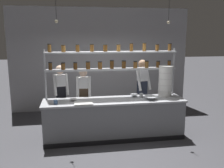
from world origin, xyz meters
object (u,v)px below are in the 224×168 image
(chef_right, at_px, (142,88))
(chef_center, at_px, (84,95))
(prep_bowl_center_back, at_px, (134,96))
(cutting_board, at_px, (84,103))
(chef_left, at_px, (61,94))
(serving_cup_front, at_px, (141,95))
(spice_shelf_unit, at_px, (112,62))
(container_stack, at_px, (165,81))
(prep_bowl_center_front, at_px, (74,100))
(prep_bowl_near_left, at_px, (151,98))
(serving_cup_by_board, at_px, (56,102))

(chef_right, bearing_deg, chef_center, 164.56)
(prep_bowl_center_back, bearing_deg, cutting_board, -160.52)
(chef_left, bearing_deg, serving_cup_front, -28.94)
(cutting_board, height_order, prep_bowl_center_back, prep_bowl_center_back)
(prep_bowl_center_back, bearing_deg, spice_shelf_unit, 166.15)
(chef_left, distance_m, cutting_board, 1.05)
(container_stack, xyz_separation_m, prep_bowl_center_back, (-0.74, 0.07, -0.34))
(container_stack, distance_m, prep_bowl_center_back, 0.82)
(prep_bowl_center_back, relative_size, serving_cup_front, 1.92)
(chef_right, height_order, prep_bowl_center_back, chef_right)
(chef_right, relative_size, prep_bowl_center_front, 10.54)
(chef_center, relative_size, prep_bowl_center_front, 9.41)
(cutting_board, distance_m, prep_bowl_center_front, 0.37)
(chef_right, bearing_deg, serving_cup_front, -124.88)
(chef_left, distance_m, chef_center, 0.57)
(prep_bowl_near_left, xyz_separation_m, serving_cup_front, (-0.16, 0.22, 0.02))
(spice_shelf_unit, distance_m, chef_center, 1.12)
(chef_center, relative_size, chef_right, 0.89)
(chef_right, height_order, prep_bowl_center_front, chef_right)
(chef_right, bearing_deg, serving_cup_by_board, -175.65)
(prep_bowl_near_left, bearing_deg, chef_left, 158.27)
(chef_center, bearing_deg, cutting_board, -89.46)
(chef_center, distance_m, container_stack, 2.04)
(prep_bowl_center_front, xyz_separation_m, prep_bowl_center_back, (1.45, 0.13, 0.01))
(chef_center, xyz_separation_m, chef_right, (1.52, 0.03, 0.13))
(serving_cup_front, relative_size, serving_cup_by_board, 1.15)
(container_stack, xyz_separation_m, prep_bowl_center_front, (-2.19, -0.06, -0.35))
(chef_right, relative_size, serving_cup_by_board, 18.47)
(prep_bowl_near_left, relative_size, serving_cup_by_board, 3.09)
(chef_right, bearing_deg, prep_bowl_center_front, -178.13)
(chef_center, relative_size, prep_bowl_center_back, 7.50)
(cutting_board, bearing_deg, chef_left, 118.99)
(chef_center, distance_m, prep_bowl_center_front, 0.62)
(chef_right, relative_size, cutting_board, 4.41)
(spice_shelf_unit, xyz_separation_m, prep_bowl_center_back, (0.53, -0.13, -0.80))
(prep_bowl_center_front, bearing_deg, chef_right, 18.57)
(spice_shelf_unit, xyz_separation_m, chef_center, (-0.66, 0.30, -0.85))
(prep_bowl_near_left, distance_m, prep_bowl_center_back, 0.45)
(chef_center, distance_m, prep_bowl_near_left, 1.68)
(spice_shelf_unit, relative_size, prep_bowl_center_front, 18.77)
(serving_cup_front, xyz_separation_m, serving_cup_by_board, (-1.97, -0.25, -0.01))
(cutting_board, bearing_deg, serving_cup_by_board, 173.05)
(chef_center, relative_size, prep_bowl_near_left, 5.34)
(container_stack, xyz_separation_m, prep_bowl_near_left, (-0.44, -0.26, -0.33))
(cutting_board, distance_m, serving_cup_by_board, 0.60)
(prep_bowl_near_left, relative_size, serving_cup_front, 2.69)
(container_stack, height_order, serving_cup_by_board, container_stack)
(container_stack, distance_m, serving_cup_front, 0.69)
(prep_bowl_near_left, distance_m, prep_bowl_center_front, 1.76)
(spice_shelf_unit, bearing_deg, chef_right, 21.40)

